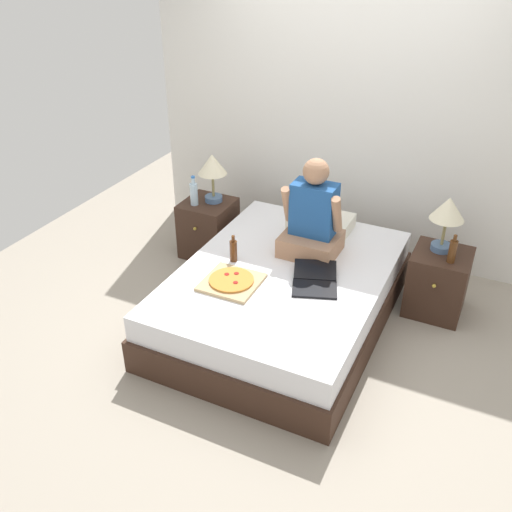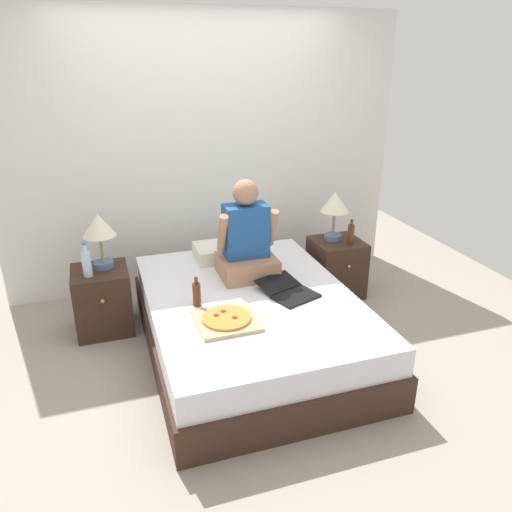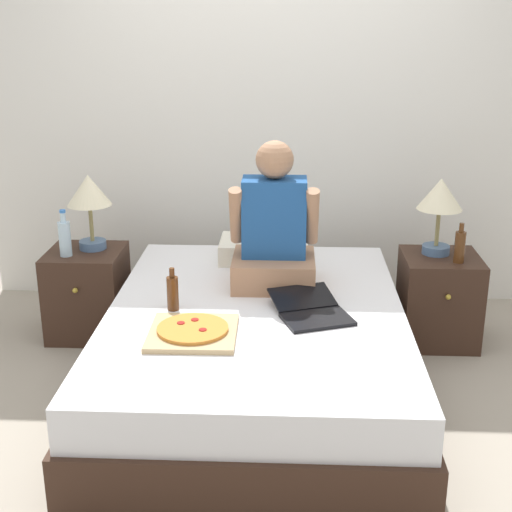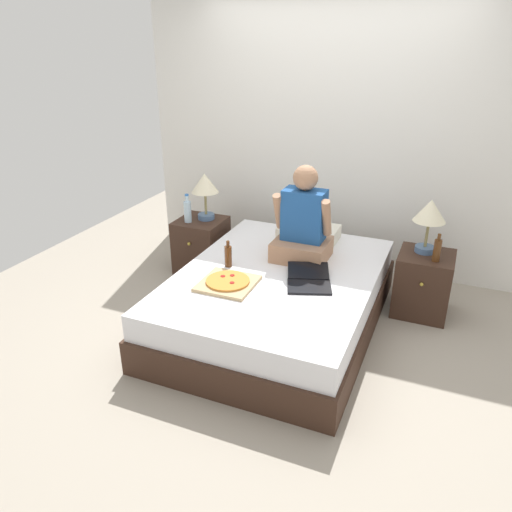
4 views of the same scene
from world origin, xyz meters
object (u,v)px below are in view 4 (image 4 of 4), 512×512
(lamp_on_right_nightstand, at_px, (430,215))
(pizza_box, at_px, (228,283))
(person_seated, at_px, (303,225))
(water_bottle, at_px, (188,211))
(nightstand_right, at_px, (423,284))
(bed, at_px, (277,299))
(laptop, at_px, (309,281))
(lamp_on_left_nightstand, at_px, (205,186))
(beer_bottle, at_px, (437,250))
(nightstand_left, at_px, (201,245))
(beer_bottle_on_bed, at_px, (228,256))

(lamp_on_right_nightstand, distance_m, pizza_box, 1.71)
(person_seated, relative_size, pizza_box, 1.92)
(water_bottle, distance_m, nightstand_right, 2.22)
(bed, distance_m, pizza_box, 0.50)
(bed, xyz_separation_m, laptop, (0.28, -0.08, 0.26))
(lamp_on_left_nightstand, xyz_separation_m, water_bottle, (-0.12, -0.14, -0.22))
(nightstand_right, distance_m, beer_bottle, 0.38)
(nightstand_left, distance_m, nightstand_right, 2.10)
(nightstand_left, bearing_deg, pizza_box, -52.08)
(water_bottle, height_order, beer_bottle_on_bed, water_bottle)
(person_seated, bearing_deg, laptop, -65.61)
(lamp_on_right_nightstand, bearing_deg, pizza_box, -141.02)
(lamp_on_left_nightstand, height_order, laptop, lamp_on_left_nightstand)
(laptop, bearing_deg, person_seated, 114.39)
(lamp_on_right_nightstand, relative_size, beer_bottle_on_bed, 2.05)
(lamp_on_right_nightstand, relative_size, person_seated, 0.58)
(laptop, bearing_deg, nightstand_left, 150.67)
(water_bottle, distance_m, lamp_on_right_nightstand, 2.17)
(nightstand_right, relative_size, lamp_on_right_nightstand, 1.18)
(water_bottle, height_order, laptop, water_bottle)
(beer_bottle_on_bed, bearing_deg, bed, 5.51)
(water_bottle, relative_size, beer_bottle, 1.20)
(water_bottle, height_order, person_seated, person_seated)
(bed, height_order, water_bottle, water_bottle)
(beer_bottle, bearing_deg, nightstand_right, 125.01)
(lamp_on_left_nightstand, distance_m, lamp_on_right_nightstand, 2.03)
(water_bottle, bearing_deg, person_seated, -10.30)
(nightstand_left, xyz_separation_m, nightstand_right, (2.10, 0.00, 0.00))
(lamp_on_left_nightstand, relative_size, person_seated, 0.58)
(bed, xyz_separation_m, pizza_box, (-0.27, -0.33, 0.26))
(water_bottle, relative_size, pizza_box, 0.68)
(pizza_box, bearing_deg, beer_bottle, 32.78)
(bed, relative_size, laptop, 4.18)
(bed, height_order, beer_bottle, beer_bottle)
(water_bottle, bearing_deg, beer_bottle_on_bed, -40.45)
(lamp_on_left_nightstand, distance_m, person_seated, 1.16)
(beer_bottle, xyz_separation_m, beer_bottle_on_bed, (-1.53, -0.61, -0.07))
(beer_bottle, bearing_deg, lamp_on_right_nightstand, 123.69)
(nightstand_right, xyz_separation_m, lamp_on_right_nightstand, (-0.03, 0.05, 0.59))
(beer_bottle, height_order, person_seated, person_seated)
(laptop, bearing_deg, pizza_box, -155.57)
(lamp_on_right_nightstand, distance_m, person_seated, 1.01)
(water_bottle, bearing_deg, lamp_on_left_nightstand, 49.40)
(laptop, height_order, pizza_box, laptop)
(laptop, bearing_deg, nightstand_right, 44.04)
(water_bottle, xyz_separation_m, pizza_box, (0.86, -0.91, -0.16))
(nightstand_right, bearing_deg, beer_bottle_on_bed, -154.27)
(nightstand_left, relative_size, laptop, 1.07)
(beer_bottle_on_bed, bearing_deg, lamp_on_left_nightstand, 128.54)
(bed, xyz_separation_m, water_bottle, (-1.13, 0.58, 0.41))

